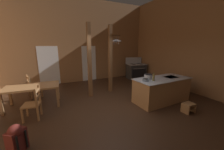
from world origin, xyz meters
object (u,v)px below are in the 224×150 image
(stockpot_on_counter, at_px, (148,77))
(ladderback_chair_near_window, at_px, (33,87))
(kitchen_island, at_px, (161,90))
(bottle_tall_on_counter, at_px, (154,78))
(dining_table, at_px, (32,88))
(backpack, at_px, (16,138))
(step_stool, at_px, (188,107))
(stove_range, at_px, (136,71))
(mixing_bowl_on_counter, at_px, (146,80))
(ladderback_chair_by_post, at_px, (33,104))

(stockpot_on_counter, bearing_deg, ladderback_chair_near_window, 148.09)
(kitchen_island, height_order, bottle_tall_on_counter, bottle_tall_on_counter)
(dining_table, bearing_deg, backpack, -93.29)
(step_stool, bearing_deg, dining_table, 149.22)
(backpack, relative_size, bottle_tall_on_counter, 2.06)
(stove_range, relative_size, bottle_tall_on_counter, 4.56)
(step_stool, distance_m, ladderback_chair_near_window, 5.79)
(kitchen_island, xyz_separation_m, step_stool, (0.13, -1.03, -0.27))
(stove_range, bearing_deg, mixing_bowl_on_counter, -121.47)
(ladderback_chair_by_post, bearing_deg, stockpot_on_counter, -8.33)
(dining_table, xyz_separation_m, stockpot_on_counter, (3.78, -1.47, 0.34))
(step_stool, xyz_separation_m, ladderback_chair_near_window, (-4.53, 3.59, 0.27))
(mixing_bowl_on_counter, bearing_deg, ladderback_chair_near_window, 144.16)
(step_stool, xyz_separation_m, mixing_bowl_on_counter, (-0.95, 1.00, 0.76))
(stove_range, xyz_separation_m, backpack, (-5.71, -3.94, -0.17))
(ladderback_chair_near_window, bearing_deg, ladderback_chair_by_post, -85.52)
(ladderback_chair_near_window, bearing_deg, dining_table, -85.72)
(step_stool, bearing_deg, mixing_bowl_on_counter, 133.51)
(dining_table, bearing_deg, stockpot_on_counter, -21.23)
(kitchen_island, distance_m, mixing_bowl_on_counter, 0.96)
(step_stool, distance_m, dining_table, 5.22)
(kitchen_island, distance_m, ladderback_chair_by_post, 4.31)
(backpack, bearing_deg, bottle_tall_on_counter, 6.77)
(ladderback_chair_near_window, xyz_separation_m, ladderback_chair_by_post, (0.15, -1.86, 0.00))
(stove_range, bearing_deg, ladderback_chair_near_window, -171.99)
(ladderback_chair_by_post, height_order, bottle_tall_on_counter, bottle_tall_on_counter)
(ladderback_chair_near_window, height_order, mixing_bowl_on_counter, mixing_bowl_on_counter)
(ladderback_chair_near_window, distance_m, bottle_tall_on_counter, 4.72)
(backpack, height_order, stockpot_on_counter, stockpot_on_counter)
(backpack, bearing_deg, stockpot_on_counter, 10.77)
(ladderback_chair_by_post, bearing_deg, step_stool, -21.54)
(mixing_bowl_on_counter, relative_size, bottle_tall_on_counter, 0.77)
(stove_range, bearing_deg, step_stool, -104.35)
(step_stool, height_order, mixing_bowl_on_counter, mixing_bowl_on_counter)
(kitchen_island, bearing_deg, step_stool, -82.81)
(stockpot_on_counter, relative_size, bottle_tall_on_counter, 1.23)
(stockpot_on_counter, relative_size, mixing_bowl_on_counter, 1.59)
(kitchen_island, relative_size, dining_table, 1.24)
(ladderback_chair_by_post, bearing_deg, bottle_tall_on_counter, -12.51)
(step_stool, height_order, dining_table, dining_table)
(mixing_bowl_on_counter, distance_m, bottle_tall_on_counter, 0.29)
(dining_table, bearing_deg, stove_range, 17.16)
(stove_range, height_order, stockpot_on_counter, stove_range)
(step_stool, bearing_deg, ladderback_chair_near_window, 141.64)
(kitchen_island, height_order, ladderback_chair_by_post, ladderback_chair_by_post)
(stockpot_on_counter, distance_m, mixing_bowl_on_counter, 0.33)
(kitchen_island, height_order, step_stool, kitchen_island)
(ladderback_chair_by_post, distance_m, bottle_tall_on_counter, 3.83)
(ladderback_chair_by_post, relative_size, mixing_bowl_on_counter, 4.25)
(ladderback_chair_near_window, relative_size, mixing_bowl_on_counter, 4.25)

